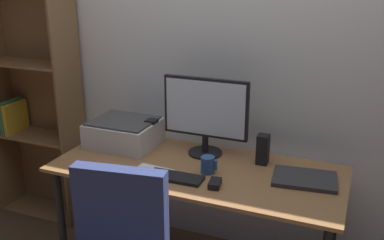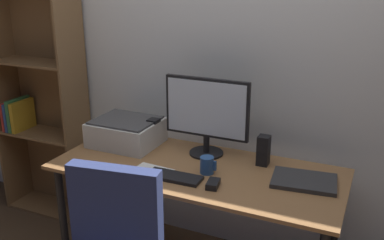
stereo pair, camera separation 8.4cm
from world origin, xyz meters
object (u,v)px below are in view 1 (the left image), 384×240
bookshelf (35,101)px  speaker_right (263,149)px  desk (197,181)px  speaker_left (152,133)px  keyboard (176,177)px  laptop (304,179)px  monitor (205,112)px  printer (124,133)px  coffee_mug (208,165)px  mouse (215,184)px

bookshelf → speaker_right: bearing=-4.9°
desk → speaker_left: (-0.37, 0.19, 0.17)m
keyboard → speaker_right: size_ratio=1.71×
desk → laptop: (0.57, 0.06, 0.10)m
keyboard → laptop: 0.66m
laptop → bookshelf: bookshelf is taller
monitor → bookshelf: (-1.37, 0.14, -0.13)m
speaker_left → printer: size_ratio=0.43×
desk → coffee_mug: size_ratio=17.21×
coffee_mug → keyboard: bearing=-134.9°
desk → monitor: (-0.02, 0.20, 0.35)m
laptop → speaker_left: (-0.94, 0.13, 0.07)m
speaker_left → laptop: bearing=-7.7°
speaker_right → bookshelf: bearing=175.1°
keyboard → bookshelf: size_ratio=0.16×
desk → monitor: monitor is taller
monitor → bookshelf: bearing=174.1°
mouse → keyboard: bearing=171.0°
monitor → mouse: 0.48m
keyboard → bookshelf: bookshelf is taller
speaker_left → bookshelf: (-1.03, 0.15, 0.05)m
coffee_mug → speaker_left: speaker_left is taller
laptop → speaker_right: bearing=146.5°
mouse → speaker_right: bearing=58.9°
speaker_left → printer: speaker_left is taller
mouse → monitor: bearing=109.4°
mouse → bookshelf: bookshelf is taller
keyboard → laptop: laptop is taller
speaker_left → speaker_right: bearing=0.0°
monitor → speaker_right: size_ratio=2.97×
printer → bookshelf: bearing=167.0°
mouse → speaker_right: 0.40m
laptop → coffee_mug: bearing=-175.1°
speaker_left → bookshelf: size_ratio=0.10×
monitor → desk: bearing=-82.8°
desk → monitor: size_ratio=3.15×
keyboard → printer: bearing=146.6°
speaker_left → keyboard: bearing=-48.3°
speaker_right → desk: bearing=-149.6°
mouse → desk: bearing=125.9°
speaker_left → mouse: bearing=-33.9°
laptop → speaker_left: bearing=165.7°
laptop → bookshelf: bearing=165.4°
keyboard → speaker_left: (-0.32, 0.36, 0.08)m
monitor → speaker_right: (0.35, -0.01, -0.17)m
speaker_left → coffee_mug: bearing=-26.9°
keyboard → bookshelf: bearing=158.3°
coffee_mug → bookshelf: bookshelf is taller
coffee_mug → printer: bearing=163.9°
printer → bookshelf: (-0.86, 0.20, 0.05)m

